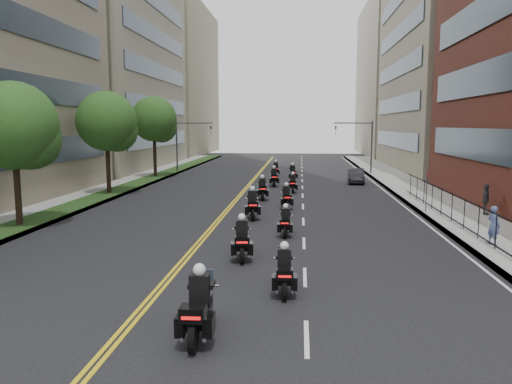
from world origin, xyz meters
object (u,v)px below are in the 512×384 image
motorcycle_2 (242,241)px  motorcycle_9 (293,174)px  pedestrian_a (494,225)px  motorcycle_5 (286,198)px  motorcycle_0 (199,310)px  motorcycle_10 (276,170)px  parked_sedan (356,176)px  pedestrian_c (486,199)px  motorcycle_8 (274,178)px  motorcycle_4 (252,206)px  motorcycle_3 (285,223)px  motorcycle_7 (293,184)px  motorcycle_1 (284,273)px  motorcycle_6 (262,190)px

motorcycle_2 → motorcycle_9: motorcycle_2 is taller
pedestrian_a → motorcycle_5: bearing=19.6°
motorcycle_0 → pedestrian_a: bearing=41.6°
motorcycle_10 → parked_sedan: motorcycle_10 is taller
motorcycle_2 → pedestrian_c: bearing=31.1°
motorcycle_8 → motorcycle_9: motorcycle_8 is taller
motorcycle_4 → pedestrian_a: pedestrian_a is taller
motorcycle_4 → motorcycle_3: bearing=-72.3°
motorcycle_4 → motorcycle_7: 11.28m
motorcycle_10 → motorcycle_1: bearing=-88.2°
motorcycle_6 → motorcycle_3: bearing=-86.7°
motorcycle_1 → pedestrian_a: size_ratio=1.31×
motorcycle_1 → motorcycle_10: motorcycle_10 is taller
motorcycle_7 → parked_sedan: size_ratio=0.55×
motorcycle_7 → motorcycle_8: bearing=113.4°
motorcycle_0 → motorcycle_6: motorcycle_0 is taller
motorcycle_6 → motorcycle_8: (0.41, 7.77, 0.01)m
motorcycle_8 → motorcycle_5: bearing=-88.8°
motorcycle_1 → motorcycle_7: (-0.10, 23.43, -0.00)m
motorcycle_3 → motorcycle_4: 4.64m
motorcycle_9 → motorcycle_2: bearing=-99.5°
motorcycle_5 → pedestrian_c: bearing=-15.7°
motorcycle_4 → motorcycle_10: size_ratio=1.07×
motorcycle_7 → motorcycle_9: bearing=91.2°
motorcycle_8 → pedestrian_a: (10.43, -20.81, 0.29)m
motorcycle_5 → motorcycle_10: (-1.63, 19.49, 0.02)m
motorcycle_8 → pedestrian_c: bearing=-52.2°
motorcycle_2 → motorcycle_10: size_ratio=1.05×
motorcycle_10 → parked_sedan: (7.48, -5.19, -0.02)m
motorcycle_10 → pedestrian_a: 30.81m
motorcycle_5 → motorcycle_1: bearing=-94.3°
motorcycle_7 → pedestrian_a: pedestrian_a is taller
motorcycle_3 → pedestrian_c: bearing=27.9°
motorcycle_8 → pedestrian_a: 23.28m
pedestrian_c → motorcycle_1: bearing=158.6°
parked_sedan → pedestrian_c: (5.50, -16.31, 0.37)m
motorcycle_3 → motorcycle_0: bearing=-97.9°
motorcycle_3 → parked_sedan: motorcycle_3 is taller
motorcycle_6 → motorcycle_9: 11.94m
motorcycle_2 → motorcycle_10: bearing=83.3°
motorcycle_10 → pedestrian_c: size_ratio=1.33×
parked_sedan → motorcycle_8: bearing=-154.7°
motorcycle_8 → pedestrian_a: pedestrian_a is taller
motorcycle_3 → pedestrian_a: size_ratio=1.23×
motorcycle_8 → parked_sedan: motorcycle_8 is taller
motorcycle_9 → motorcycle_3: bearing=-96.2°
motorcycle_10 → pedestrian_a: (10.68, -28.90, 0.32)m
motorcycle_8 → parked_sedan: (7.23, 2.90, -0.04)m
motorcycle_7 → motorcycle_10: size_ratio=0.95×
motorcycle_4 → pedestrian_a: bearing=-35.9°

